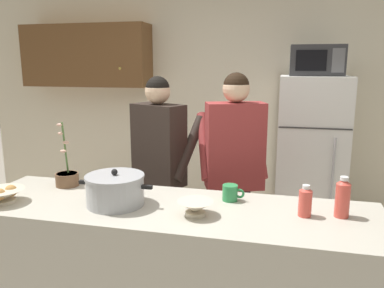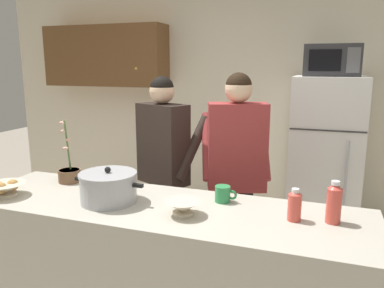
{
  "view_description": "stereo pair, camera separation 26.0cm",
  "coord_description": "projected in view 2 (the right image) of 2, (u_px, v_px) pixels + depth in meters",
  "views": [
    {
      "loc": [
        0.6,
        -1.94,
        1.71
      ],
      "look_at": [
        0.0,
        0.55,
        1.17
      ],
      "focal_mm": 35.4,
      "sensor_mm": 36.0,
      "label": 1
    },
    {
      "loc": [
        0.85,
        -1.87,
        1.71
      ],
      "look_at": [
        0.0,
        0.55,
        1.17
      ],
      "focal_mm": 35.4,
      "sensor_mm": 36.0,
      "label": 2
    }
  ],
  "objects": [
    {
      "name": "back_wall_unit",
      "position": [
        222.0,
        95.0,
        4.24
      ],
      "size": [
        6.0,
        0.48,
        2.6
      ],
      "color": "beige",
      "rests_on": "ground"
    },
    {
      "name": "microwave",
      "position": [
        332.0,
        60.0,
        3.39
      ],
      "size": [
        0.48,
        0.37,
        0.28
      ],
      "color": "#2D2D30",
      "rests_on": "refrigerator"
    },
    {
      "name": "empty_bowl",
      "position": [
        183.0,
        207.0,
        2.01
      ],
      "size": [
        0.2,
        0.2,
        0.08
      ],
      "color": "beige",
      "rests_on": "kitchen_island"
    },
    {
      "name": "coffee_mug",
      "position": [
        223.0,
        194.0,
        2.21
      ],
      "size": [
        0.13,
        0.09,
        0.1
      ],
      "color": "#2D8C4C",
      "rests_on": "kitchen_island"
    },
    {
      "name": "cooking_pot",
      "position": [
        108.0,
        187.0,
        2.2
      ],
      "size": [
        0.45,
        0.34,
        0.21
      ],
      "color": "#ADAFB5",
      "rests_on": "kitchen_island"
    },
    {
      "name": "bottle_mid_counter",
      "position": [
        295.0,
        205.0,
        1.94
      ],
      "size": [
        0.07,
        0.07,
        0.17
      ],
      "color": "#D84C3F",
      "rests_on": "kitchen_island"
    },
    {
      "name": "refrigerator",
      "position": [
        325.0,
        162.0,
        3.61
      ],
      "size": [
        0.64,
        0.68,
        1.61
      ],
      "color": "white",
      "rests_on": "ground"
    },
    {
      "name": "bread_bowl",
      "position": [
        5.0,
        188.0,
        2.3
      ],
      "size": [
        0.24,
        0.24,
        0.1
      ],
      "color": "beige",
      "rests_on": "kitchen_island"
    },
    {
      "name": "kitchen_island",
      "position": [
        162.0,
        278.0,
        2.25
      ],
      "size": [
        2.36,
        0.68,
        0.92
      ],
      "primitive_type": "cube",
      "color": "#BCB7A8",
      "rests_on": "ground"
    },
    {
      "name": "person_near_pot",
      "position": [
        164.0,
        155.0,
        2.97
      ],
      "size": [
        0.6,
        0.56,
        1.63
      ],
      "color": "#33384C",
      "rests_on": "ground"
    },
    {
      "name": "potted_orchid",
      "position": [
        69.0,
        173.0,
        2.58
      ],
      "size": [
        0.15,
        0.15,
        0.43
      ],
      "color": "brown",
      "rests_on": "kitchen_island"
    },
    {
      "name": "bottle_near_edge",
      "position": [
        334.0,
        203.0,
        1.9
      ],
      "size": [
        0.07,
        0.07,
        0.22
      ],
      "color": "#D84C3F",
      "rests_on": "kitchen_island"
    },
    {
      "name": "person_by_sink",
      "position": [
        237.0,
        159.0,
        2.77
      ],
      "size": [
        0.6,
        0.54,
        1.66
      ],
      "color": "black",
      "rests_on": "ground"
    }
  ]
}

